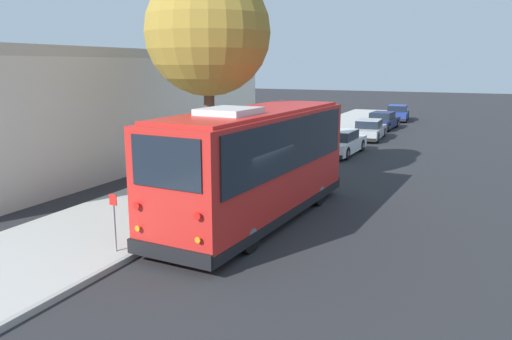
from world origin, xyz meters
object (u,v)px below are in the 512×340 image
Objects in this scene: parked_sedan_white at (341,143)px; street_tree at (209,24)px; fire_hydrant at (283,156)px; shuttle_bus at (256,160)px; parked_sedan_blue at (397,113)px; parked_sedan_silver at (369,130)px; sign_post_far at (151,213)px; parked_sedan_navy at (382,121)px; sign_post_near at (114,222)px.

parked_sedan_white is 11.42m from street_tree.
fire_hydrant is (5.01, -1.00, -5.64)m from street_tree.
shuttle_bus reaches higher than parked_sedan_blue.
parked_sedan_silver is 3.87× the size of sign_post_far.
parked_sedan_silver is 17.08m from street_tree.
fire_hydrant is (-4.64, 1.53, -0.06)m from parked_sedan_white.
parked_sedan_silver is 0.97× the size of parked_sedan_navy.
parked_sedan_navy is at bearing -2.83° from sign_post_near.
parked_sedan_navy is (5.67, 0.17, -0.00)m from parked_sedan_silver.
sign_post_near is at bearing -170.70° from street_tree.
sign_post_near is 1.51m from sign_post_far.
parked_sedan_white is 1.06× the size of parked_sedan_blue.
parked_sedan_white reaches higher than parked_sedan_navy.
parked_sedan_navy is 1.05× the size of parked_sedan_blue.
parked_sedan_blue is (11.92, 0.04, 0.03)m from parked_sedan_silver.
parked_sedan_blue is at bearing -5.55° from street_tree.
parked_sedan_blue is 22.87m from fire_hydrant.
parked_sedan_white is 4.07× the size of sign_post_far.
sign_post_near reaches higher than parked_sedan_blue.
parked_sedan_silver is at bearing 0.50° from parked_sedan_white.
shuttle_bus is 2.00× the size of parked_sedan_silver.
shuttle_bus is 30.73m from parked_sedan_blue.
parked_sedan_navy is 16.63m from fire_hydrant.
parked_sedan_blue is (18.17, -0.17, 0.01)m from parked_sedan_white.
sign_post_near is at bearing -179.28° from fire_hydrant.
parked_sedan_silver is at bearing 4.76° from shuttle_bus.
sign_post_near is 12.06m from fire_hydrant.
sign_post_near is at bearing 177.77° from parked_sedan_white.
street_tree is at bearing 168.67° from fire_hydrant.
street_tree is at bearing 11.76° from sign_post_far.
sign_post_near reaches higher than fire_hydrant.
street_tree is at bearing 168.14° from parked_sedan_silver.
parked_sedan_blue reaches higher than fire_hydrant.
sign_post_near is at bearing -179.52° from parked_sedan_navy.
shuttle_bus reaches higher than fire_hydrant.
shuttle_bus is 1.93× the size of parked_sedan_navy.
shuttle_bus reaches higher than parked_sedan_navy.
sign_post_far is (-15.19, 1.37, 0.12)m from parked_sedan_white.
parked_sedan_silver is 11.03m from fire_hydrant.
shuttle_bus is at bearing -36.98° from sign_post_far.
street_tree is (-9.65, 2.53, 5.58)m from parked_sedan_white.
shuttle_bus is 12.62m from parked_sedan_white.
sign_post_far is (1.50, 0.00, -0.18)m from sign_post_near.
shuttle_bus is 4.73m from sign_post_near.
shuttle_bus is 18.84m from parked_sedan_silver.
parked_sedan_white is 1.01× the size of parked_sedan_navy.
sign_post_near reaches higher than parked_sedan_silver.
sign_post_near is at bearing 157.79° from shuttle_bus.
parked_sedan_blue is 0.51× the size of street_tree.
parked_sedan_navy is at bearing -0.29° from parked_sedan_silver.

